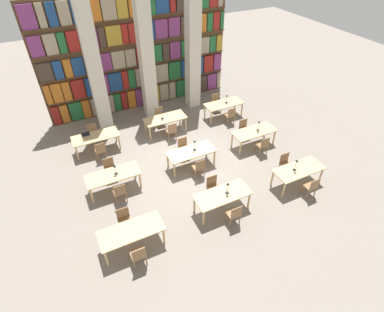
{
  "coord_description": "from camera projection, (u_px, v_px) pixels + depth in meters",
  "views": [
    {
      "loc": [
        -3.97,
        -8.4,
        8.03
      ],
      "look_at": [
        0.0,
        -0.27,
        0.67
      ],
      "focal_mm": 28.0,
      "sensor_mm": 36.0,
      "label": 1
    }
  ],
  "objects": [
    {
      "name": "reading_table_3",
      "position": [
        113.0,
        176.0,
        10.79
      ],
      "size": [
        1.93,
        0.83,
        0.74
      ],
      "color": "tan",
      "rests_on": "ground_plane"
    },
    {
      "name": "desk_lamp_1",
      "position": [
        296.0,
        163.0,
        10.71
      ],
      "size": [
        0.14,
        0.14,
        0.49
      ],
      "color": "#232328",
      "rests_on": "reading_table_2"
    },
    {
      "name": "chair_0",
      "position": [
        138.0,
        255.0,
        8.51
      ],
      "size": [
        0.42,
        0.4,
        0.88
      ],
      "color": "olive",
      "rests_on": "ground_plane"
    },
    {
      "name": "bookshelf_bank",
      "position": [
        139.0,
        56.0,
        14.51
      ],
      "size": [
        9.39,
        0.35,
        5.5
      ],
      "color": "brown",
      "rests_on": "ground_plane"
    },
    {
      "name": "chair_8",
      "position": [
        199.0,
        167.0,
        11.46
      ],
      "size": [
        0.42,
        0.4,
        0.88
      ],
      "color": "olive",
      "rests_on": "ground_plane"
    },
    {
      "name": "desk_lamp_4",
      "position": [
        259.0,
        124.0,
        12.71
      ],
      "size": [
        0.14,
        0.14,
        0.47
      ],
      "color": "#232328",
      "rests_on": "reading_table_5"
    },
    {
      "name": "chair_14",
      "position": [
        171.0,
        130.0,
        13.38
      ],
      "size": [
        0.42,
        0.4,
        0.88
      ],
      "color": "olive",
      "rests_on": "ground_plane"
    },
    {
      "name": "chair_9",
      "position": [
        184.0,
        147.0,
        12.43
      ],
      "size": [
        0.42,
        0.4,
        0.88
      ],
      "rotation": [
        0.0,
        0.0,
        3.14
      ],
      "color": "olive",
      "rests_on": "ground_plane"
    },
    {
      "name": "reading_table_5",
      "position": [
        254.0,
        133.0,
        12.93
      ],
      "size": [
        1.93,
        0.83,
        0.74
      ],
      "color": "tan",
      "rests_on": "ground_plane"
    },
    {
      "name": "chair_5",
      "position": [
        285.0,
        163.0,
        11.63
      ],
      "size": [
        0.42,
        0.4,
        0.88
      ],
      "rotation": [
        0.0,
        0.0,
        3.14
      ],
      "color": "olive",
      "rests_on": "ground_plane"
    },
    {
      "name": "chair_7",
      "position": [
        110.0,
        168.0,
        11.4
      ],
      "size": [
        0.42,
        0.4,
        0.88
      ],
      "rotation": [
        0.0,
        0.0,
        3.14
      ],
      "color": "olive",
      "rests_on": "ground_plane"
    },
    {
      "name": "chair_3",
      "position": [
        213.0,
        186.0,
        10.65
      ],
      "size": [
        0.42,
        0.4,
        0.88
      ],
      "rotation": [
        0.0,
        0.0,
        3.14
      ],
      "color": "olive",
      "rests_on": "ground_plane"
    },
    {
      "name": "reading_table_6",
      "position": [
        96.0,
        138.0,
        12.64
      ],
      "size": [
        1.93,
        0.83,
        0.74
      ],
      "color": "tan",
      "rests_on": "ground_plane"
    },
    {
      "name": "chair_15",
      "position": [
        160.0,
        116.0,
        14.36
      ],
      "size": [
        0.42,
        0.4,
        0.88
      ],
      "rotation": [
        0.0,
        0.0,
        3.14
      ],
      "color": "olive",
      "rests_on": "ground_plane"
    },
    {
      "name": "desk_lamp_3",
      "position": [
        195.0,
        144.0,
        11.65
      ],
      "size": [
        0.14,
        0.14,
        0.47
      ],
      "color": "#232328",
      "rests_on": "reading_table_4"
    },
    {
      "name": "chair_4",
      "position": [
        311.0,
        186.0,
        10.66
      ],
      "size": [
        0.42,
        0.4,
        0.88
      ],
      "color": "olive",
      "rests_on": "ground_plane"
    },
    {
      "name": "chair_10",
      "position": [
        263.0,
        145.0,
        12.55
      ],
      "size": [
        0.42,
        0.4,
        0.88
      ],
      "color": "olive",
      "rests_on": "ground_plane"
    },
    {
      "name": "desk_lamp_6",
      "position": [
        227.0,
        97.0,
        14.62
      ],
      "size": [
        0.14,
        0.14,
        0.43
      ],
      "color": "#232328",
      "rests_on": "reading_table_8"
    },
    {
      "name": "reading_table_2",
      "position": [
        299.0,
        171.0,
        11.02
      ],
      "size": [
        1.93,
        0.83,
        0.74
      ],
      "color": "tan",
      "rests_on": "ground_plane"
    },
    {
      "name": "laptop",
      "position": [
        86.0,
        135.0,
        12.6
      ],
      "size": [
        0.32,
        0.22,
        0.21
      ],
      "rotation": [
        0.0,
        0.0,
        3.14
      ],
      "color": "silver",
      "rests_on": "reading_table_6"
    },
    {
      "name": "reading_table_7",
      "position": [
        165.0,
        120.0,
        13.75
      ],
      "size": [
        1.93,
        0.83,
        0.74
      ],
      "color": "tan",
      "rests_on": "ground_plane"
    },
    {
      "name": "pillar_left",
      "position": [
        94.0,
        66.0,
        12.69
      ],
      "size": [
        0.61,
        0.61,
        6.0
      ],
      "color": "silver",
      "rests_on": "ground_plane"
    },
    {
      "name": "chair_17",
      "position": [
        216.0,
        102.0,
        15.39
      ],
      "size": [
        0.42,
        0.4,
        0.88
      ],
      "rotation": [
        0.0,
        0.0,
        3.14
      ],
      "color": "olive",
      "rests_on": "ground_plane"
    },
    {
      "name": "chair_16",
      "position": [
        230.0,
        115.0,
        14.42
      ],
      "size": [
        0.42,
        0.4,
        0.88
      ],
      "color": "olive",
      "rests_on": "ground_plane"
    },
    {
      "name": "chair_13",
      "position": [
        93.0,
        133.0,
        13.25
      ],
      "size": [
        0.42,
        0.4,
        0.88
      ],
      "rotation": [
        0.0,
        0.0,
        3.14
      ],
      "color": "olive",
      "rests_on": "ground_plane"
    },
    {
      "name": "pillar_right",
      "position": [
        193.0,
        49.0,
        14.29
      ],
      "size": [
        0.61,
        0.61,
        6.0
      ],
      "color": "silver",
      "rests_on": "ground_plane"
    },
    {
      "name": "chair_11",
      "position": [
        244.0,
        128.0,
        13.52
      ],
      "size": [
        0.42,
        0.4,
        0.88
      ],
      "rotation": [
        0.0,
        0.0,
        3.14
      ],
      "color": "olive",
      "rests_on": "ground_plane"
    },
    {
      "name": "desk_lamp_2",
      "position": [
        115.0,
        168.0,
        10.59
      ],
      "size": [
        0.14,
        0.14,
        0.41
      ],
      "color": "#232328",
      "rests_on": "reading_table_3"
    },
    {
      "name": "pillar_center",
      "position": [
        146.0,
        57.0,
        13.49
      ],
      "size": [
        0.61,
        0.61,
        6.0
      ],
      "color": "silver",
      "rests_on": "ground_plane"
    },
    {
      "name": "desk_lamp_0",
      "position": [
        228.0,
        186.0,
        9.82
      ],
      "size": [
        0.14,
        0.14,
        0.47
      ],
      "color": "#232328",
      "rests_on": "reading_table_1"
    },
    {
      "name": "chair_2",
      "position": [
        234.0,
        214.0,
        9.67
      ],
      "size": [
        0.42,
        0.4,
        0.88
      ],
      "color": "olive",
      "rests_on": "ground_plane"
    },
    {
      "name": "desk_lamp_5",
      "position": [
        162.0,
        113.0,
        13.48
      ],
      "size": [
        0.14,
        0.14,
        0.42
      ],
      "color": "#232328",
      "rests_on": "reading_table_7"
    },
    {
      "name": "chair_1",
      "position": [
        125.0,
        220.0,
        9.49
      ],
      "size": [
        0.42,
        0.4,
        0.88
      ],
      "rotation": [
        0.0,
        0.0,
        3.14
      ],
      "color": "olive",
      "rests_on": "ground_plane"
    },
    {
      "name": "reading_table_8",
      "position": [
        224.0,
        105.0,
        14.81
      ],
      "size": [
        1.93,
        0.83,
        0.74
      ],
      "color": "tan",
      "rests_on": "ground_plane"
    },
    {
      "name": "reading_table_0",
      "position": [
        131.0,
        232.0,
        8.9
      ],
      "size": [
        1.93,
        0.83,
        0.74
      ],
      "color": "tan",
      "rests_on": "ground_plane"
    },
    {
      "name": "chair_12",
      "position": [
        100.0,
        150.0,
        12.27
      ],
      "size": [
        0.42,
        0.4,
        0.88
      ],
      "color": "olive",
      "rests_on": "ground_plane"
    },
    {
      "name": "reading_table_4",
      "position": [
        191.0,
        153.0,
        11.83
      ],
      "size": [
        1.93,
        0.83,
        0.74
      ],
      "color": "tan",
      "rests_on": "ground_plane"
    },
    {
      "name": "reading_table_1",
      "position": [
        222.0,
        196.0,
        10.03
      ],
      "size": [
        1.93,
        0.83,
        0.74
      ],
      "color": "tan",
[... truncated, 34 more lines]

